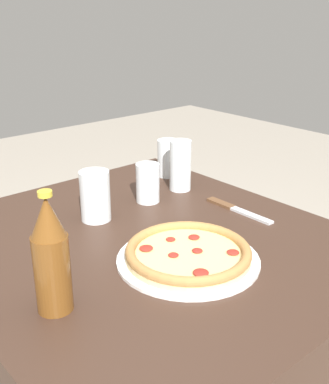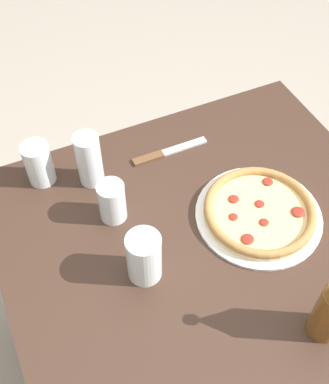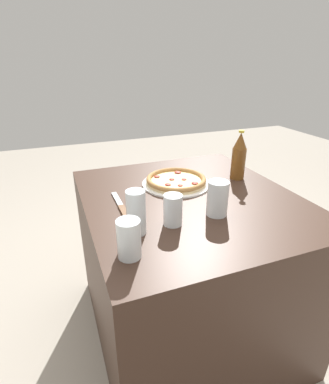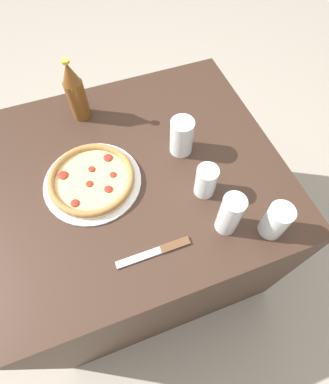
{
  "view_description": "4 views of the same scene",
  "coord_description": "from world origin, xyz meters",
  "px_view_note": "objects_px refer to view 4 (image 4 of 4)",
  "views": [
    {
      "loc": [
        -0.84,
        0.66,
        1.32
      ],
      "look_at": [
        0.08,
        -0.14,
        0.84
      ],
      "focal_mm": 45.0,
      "sensor_mm": 36.0,
      "label": 1
    },
    {
      "loc": [
        0.38,
        0.56,
        1.78
      ],
      "look_at": [
        0.05,
        -0.15,
        0.82
      ],
      "focal_mm": 45.0,
      "sensor_mm": 36.0,
      "label": 2
    },
    {
      "loc": [
        1.07,
        -0.53,
        1.33
      ],
      "look_at": [
        0.06,
        -0.15,
        0.84
      ],
      "focal_mm": 28.0,
      "sensor_mm": 36.0,
      "label": 3
    },
    {
      "loc": [
        -0.11,
        -0.59,
        1.63
      ],
      "look_at": [
        0.06,
        -0.15,
        0.82
      ],
      "focal_mm": 28.0,
      "sensor_mm": 36.0,
      "label": 4
    }
  ],
  "objects_px": {
    "glass_water": "(182,137)",
    "knife": "(157,251)",
    "glass_cola": "(206,182)",
    "glass_lemonade": "(229,216)",
    "pizza_veggie": "(92,180)",
    "beer_bottle": "(75,92)",
    "glass_orange_juice": "(275,221)"
  },
  "relations": [
    {
      "from": "pizza_veggie",
      "to": "glass_water",
      "type": "xyz_separation_m",
      "value": [
        0.33,
        0.03,
        0.05
      ]
    },
    {
      "from": "glass_cola",
      "to": "glass_orange_juice",
      "type": "bearing_deg",
      "value": -56.0
    },
    {
      "from": "pizza_veggie",
      "to": "glass_cola",
      "type": "distance_m",
      "value": 0.37
    },
    {
      "from": "glass_cola",
      "to": "glass_water",
      "type": "distance_m",
      "value": 0.19
    },
    {
      "from": "glass_water",
      "to": "knife",
      "type": "height_order",
      "value": "glass_water"
    },
    {
      "from": "glass_orange_juice",
      "to": "glass_water",
      "type": "xyz_separation_m",
      "value": [
        -0.14,
        0.38,
        0.01
      ]
    },
    {
      "from": "pizza_veggie",
      "to": "beer_bottle",
      "type": "bearing_deg",
      "value": 83.81
    },
    {
      "from": "glass_water",
      "to": "knife",
      "type": "relative_size",
      "value": 0.6
    },
    {
      "from": "glass_water",
      "to": "knife",
      "type": "distance_m",
      "value": 0.4
    },
    {
      "from": "glass_water",
      "to": "glass_lemonade",
      "type": "bearing_deg",
      "value": -86.82
    },
    {
      "from": "knife",
      "to": "glass_lemonade",
      "type": "bearing_deg",
      "value": 1.62
    },
    {
      "from": "beer_bottle",
      "to": "pizza_veggie",
      "type": "bearing_deg",
      "value": -96.19
    },
    {
      "from": "glass_water",
      "to": "glass_cola",
      "type": "bearing_deg",
      "value": -87.55
    },
    {
      "from": "pizza_veggie",
      "to": "glass_orange_juice",
      "type": "height_order",
      "value": "glass_orange_juice"
    },
    {
      "from": "glass_cola",
      "to": "pizza_veggie",
      "type": "bearing_deg",
      "value": 155.1
    },
    {
      "from": "pizza_veggie",
      "to": "glass_cola",
      "type": "height_order",
      "value": "glass_cola"
    },
    {
      "from": "glass_cola",
      "to": "knife",
      "type": "relative_size",
      "value": 0.51
    },
    {
      "from": "glass_orange_juice",
      "to": "glass_water",
      "type": "distance_m",
      "value": 0.41
    },
    {
      "from": "glass_cola",
      "to": "knife",
      "type": "bearing_deg",
      "value": -146.08
    },
    {
      "from": "glass_orange_juice",
      "to": "beer_bottle",
      "type": "xyz_separation_m",
      "value": [
        -0.44,
        0.67,
        0.06
      ]
    },
    {
      "from": "glass_cola",
      "to": "beer_bottle",
      "type": "xyz_separation_m",
      "value": [
        -0.3,
        0.47,
        0.06
      ]
    },
    {
      "from": "pizza_veggie",
      "to": "glass_water",
      "type": "relative_size",
      "value": 2.38
    },
    {
      "from": "glass_lemonade",
      "to": "glass_water",
      "type": "bearing_deg",
      "value": 93.18
    },
    {
      "from": "glass_lemonade",
      "to": "glass_cola",
      "type": "xyz_separation_m",
      "value": [
        -0.01,
        0.14,
        -0.02
      ]
    },
    {
      "from": "glass_cola",
      "to": "beer_bottle",
      "type": "height_order",
      "value": "beer_bottle"
    },
    {
      "from": "glass_lemonade",
      "to": "knife",
      "type": "distance_m",
      "value": 0.24
    },
    {
      "from": "pizza_veggie",
      "to": "glass_lemonade",
      "type": "bearing_deg",
      "value": -40.35
    },
    {
      "from": "beer_bottle",
      "to": "knife",
      "type": "xyz_separation_m",
      "value": [
        0.09,
        -0.62,
        -0.11
      ]
    },
    {
      "from": "glass_orange_juice",
      "to": "glass_lemonade",
      "type": "bearing_deg",
      "value": 154.6
    },
    {
      "from": "glass_orange_juice",
      "to": "glass_water",
      "type": "relative_size",
      "value": 0.91
    },
    {
      "from": "glass_orange_juice",
      "to": "beer_bottle",
      "type": "distance_m",
      "value": 0.8
    },
    {
      "from": "glass_lemonade",
      "to": "pizza_veggie",
      "type": "bearing_deg",
      "value": 139.65
    }
  ]
}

